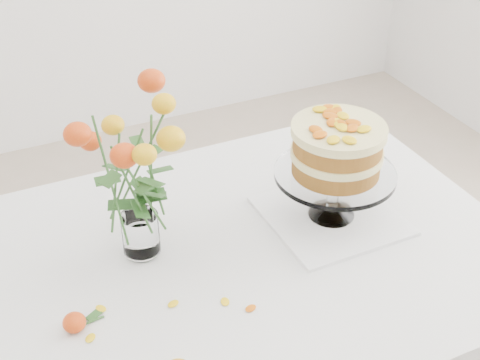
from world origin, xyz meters
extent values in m
cube|color=tan|center=(0.00, 0.00, 0.73)|extent=(1.40, 0.90, 0.04)
cylinder|color=tan|center=(0.62, 0.37, 0.35)|extent=(0.06, 0.06, 0.71)
cube|color=silver|center=(0.00, 0.00, 0.75)|extent=(1.42, 0.92, 0.01)
cube|color=silver|center=(0.00, 0.46, 0.65)|extent=(1.42, 0.01, 0.20)
cube|color=silver|center=(0.71, 0.00, 0.65)|extent=(0.01, 0.92, 0.20)
cube|color=white|center=(0.33, 0.02, 0.76)|extent=(0.31, 0.31, 0.01)
cylinder|color=white|center=(0.33, 0.02, 0.83)|extent=(0.03, 0.03, 0.09)
cylinder|color=white|center=(0.33, 0.02, 0.89)|extent=(0.29, 0.29, 0.01)
cylinder|color=brown|center=(0.33, 0.02, 0.91)|extent=(0.25, 0.25, 0.04)
cylinder|color=#F3F09D|center=(0.33, 0.02, 0.94)|extent=(0.26, 0.26, 0.02)
cylinder|color=brown|center=(0.33, 0.02, 0.97)|extent=(0.25, 0.25, 0.04)
cylinder|color=#F3F09D|center=(0.33, 0.02, 1.00)|extent=(0.26, 0.26, 0.02)
cylinder|color=white|center=(-0.13, 0.09, 0.76)|extent=(0.07, 0.07, 0.01)
cylinder|color=white|center=(-0.13, 0.09, 0.81)|extent=(0.09, 0.09, 0.10)
ellipsoid|color=red|center=(-0.32, -0.08, 0.78)|extent=(0.05, 0.05, 0.04)
cylinder|color=#2F5E25|center=(-0.29, -0.08, 0.76)|extent=(0.06, 0.01, 0.00)
ellipsoid|color=yellow|center=(-0.12, -0.10, 0.76)|extent=(0.03, 0.02, 0.00)
ellipsoid|color=yellow|center=(-0.02, -0.14, 0.76)|extent=(0.03, 0.02, 0.00)
ellipsoid|color=yellow|center=(0.02, -0.18, 0.76)|extent=(0.03, 0.02, 0.00)
ellipsoid|color=yellow|center=(-0.26, -0.05, 0.76)|extent=(0.03, 0.02, 0.00)
ellipsoid|color=yellow|center=(-0.30, -0.12, 0.76)|extent=(0.03, 0.02, 0.00)
camera|label=1|loc=(-0.42, -1.07, 1.74)|focal=50.00mm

